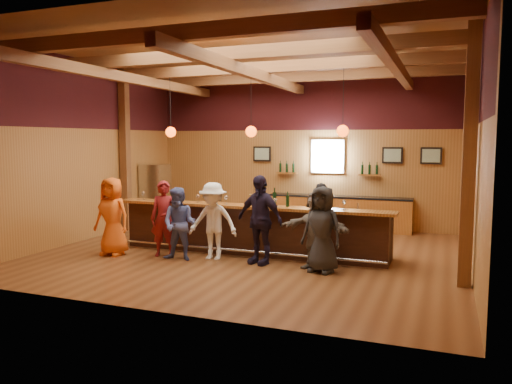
# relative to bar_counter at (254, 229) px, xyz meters

# --- Properties ---
(room) EXTENTS (9.04, 9.00, 4.52)m
(room) POSITION_rel_bar_counter_xyz_m (-0.02, -0.09, 2.69)
(room) COLOR brown
(room) RESTS_ON ground
(bar_counter) EXTENTS (6.30, 1.07, 1.11)m
(bar_counter) POSITION_rel_bar_counter_xyz_m (0.00, 0.00, 0.00)
(bar_counter) COLOR black
(bar_counter) RESTS_ON ground
(back_bar_cabinet) EXTENTS (4.00, 0.52, 0.95)m
(back_bar_cabinet) POSITION_rel_bar_counter_xyz_m (1.18, 3.57, -0.05)
(back_bar_cabinet) COLOR brown
(back_bar_cabinet) RESTS_ON ground
(window) EXTENTS (0.95, 0.09, 0.95)m
(window) POSITION_rel_bar_counter_xyz_m (0.78, 3.80, 1.53)
(window) COLOR silver
(window) RESTS_ON room
(framed_pictures) EXTENTS (5.35, 0.05, 0.45)m
(framed_pictures) POSITION_rel_bar_counter_xyz_m (1.65, 3.79, 1.58)
(framed_pictures) COLOR black
(framed_pictures) RESTS_ON room
(wine_shelves) EXTENTS (3.00, 0.18, 0.30)m
(wine_shelves) POSITION_rel_bar_counter_xyz_m (0.78, 3.73, 1.10)
(wine_shelves) COLOR brown
(wine_shelves) RESTS_ON room
(pendant_lights) EXTENTS (4.24, 0.24, 1.37)m
(pendant_lights) POSITION_rel_bar_counter_xyz_m (-0.02, -0.15, 2.19)
(pendant_lights) COLOR black
(pendant_lights) RESTS_ON room
(stainless_fridge) EXTENTS (0.70, 0.70, 1.80)m
(stainless_fridge) POSITION_rel_bar_counter_xyz_m (-4.12, 2.45, 0.38)
(stainless_fridge) COLOR silver
(stainless_fridge) RESTS_ON ground
(customer_orange) EXTENTS (0.84, 0.54, 1.71)m
(customer_orange) POSITION_rel_bar_counter_xyz_m (-2.82, -1.34, 0.33)
(customer_orange) COLOR orange
(customer_orange) RESTS_ON ground
(customer_redvest) EXTENTS (0.69, 0.55, 1.65)m
(customer_redvest) POSITION_rel_bar_counter_xyz_m (-1.69, -1.03, 0.30)
(customer_redvest) COLOR maroon
(customer_redvest) RESTS_ON ground
(customer_denim) EXTENTS (0.79, 0.64, 1.54)m
(customer_denim) POSITION_rel_bar_counter_xyz_m (-1.20, -1.25, 0.25)
(customer_denim) COLOR #5360A6
(customer_denim) RESTS_ON ground
(customer_white) EXTENTS (1.10, 0.70, 1.63)m
(customer_white) POSITION_rel_bar_counter_xyz_m (-0.57, -0.93, 0.30)
(customer_white) COLOR white
(customer_white) RESTS_ON ground
(customer_navy) EXTENTS (1.15, 0.72, 1.82)m
(customer_navy) POSITION_rel_bar_counter_xyz_m (0.47, -0.91, 0.39)
(customer_navy) COLOR black
(customer_navy) RESTS_ON ground
(customer_brown) EXTENTS (1.50, 0.71, 1.55)m
(customer_brown) POSITION_rel_bar_counter_xyz_m (1.66, -0.95, 0.25)
(customer_brown) COLOR #61584E
(customer_brown) RESTS_ON ground
(customer_dark) EXTENTS (0.91, 0.70, 1.65)m
(customer_dark) POSITION_rel_bar_counter_xyz_m (1.81, -1.11, 0.31)
(customer_dark) COLOR #232325
(customer_dark) RESTS_ON ground
(bartender) EXTENTS (0.62, 0.47, 1.55)m
(bartender) POSITION_rel_bar_counter_xyz_m (1.31, 0.86, 0.25)
(bartender) COLOR black
(bartender) RESTS_ON ground
(ice_bucket) EXTENTS (0.21, 0.21, 0.23)m
(ice_bucket) POSITION_rel_bar_counter_xyz_m (0.09, -0.26, 0.70)
(ice_bucket) COLOR brown
(ice_bucket) RESTS_ON bar_counter
(bottle_a) EXTENTS (0.08, 0.08, 0.39)m
(bottle_a) POSITION_rel_bar_counter_xyz_m (0.54, -0.17, 0.74)
(bottle_a) COLOR black
(bottle_a) RESTS_ON bar_counter
(bottle_b) EXTENTS (0.07, 0.07, 0.32)m
(bottle_b) POSITION_rel_bar_counter_xyz_m (0.86, -0.26, 0.71)
(bottle_b) COLOR black
(bottle_b) RESTS_ON bar_counter
(glass_a) EXTENTS (0.09, 0.09, 0.20)m
(glass_a) POSITION_rel_bar_counter_xyz_m (-2.70, -0.30, 0.73)
(glass_a) COLOR silver
(glass_a) RESTS_ON bar_counter
(glass_b) EXTENTS (0.08, 0.08, 0.17)m
(glass_b) POSITION_rel_bar_counter_xyz_m (-1.81, -0.37, 0.71)
(glass_b) COLOR silver
(glass_b) RESTS_ON bar_counter
(glass_c) EXTENTS (0.08, 0.08, 0.18)m
(glass_c) POSITION_rel_bar_counter_xyz_m (-1.28, -0.26, 0.72)
(glass_c) COLOR silver
(glass_c) RESTS_ON bar_counter
(glass_d) EXTENTS (0.09, 0.09, 0.20)m
(glass_d) POSITION_rel_bar_counter_xyz_m (-0.85, -0.30, 0.73)
(glass_d) COLOR silver
(glass_d) RESTS_ON bar_counter
(glass_e) EXTENTS (0.09, 0.09, 0.19)m
(glass_e) POSITION_rel_bar_counter_xyz_m (-0.52, -0.35, 0.73)
(glass_e) COLOR silver
(glass_e) RESTS_ON bar_counter
(glass_f) EXTENTS (0.09, 0.09, 0.20)m
(glass_f) POSITION_rel_bar_counter_xyz_m (0.64, -0.43, 0.73)
(glass_f) COLOR silver
(glass_f) RESTS_ON bar_counter
(glass_g) EXTENTS (0.08, 0.08, 0.18)m
(glass_g) POSITION_rel_bar_counter_xyz_m (1.40, -0.25, 0.71)
(glass_g) COLOR silver
(glass_g) RESTS_ON bar_counter
(glass_h) EXTENTS (0.09, 0.09, 0.20)m
(glass_h) POSITION_rel_bar_counter_xyz_m (2.06, -0.27, 0.73)
(glass_h) COLOR silver
(glass_h) RESTS_ON bar_counter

